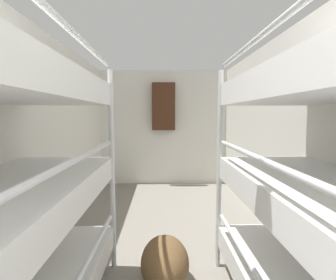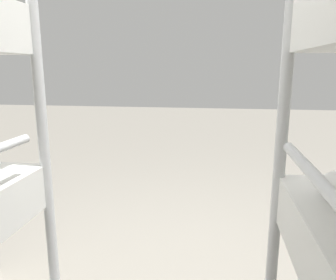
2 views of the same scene
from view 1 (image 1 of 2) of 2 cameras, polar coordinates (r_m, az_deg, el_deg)
wall_left at (r=2.79m, az=-27.61°, el=-0.34°), size 0.06×5.46×2.23m
wall_right at (r=2.82m, az=26.17°, el=-0.21°), size 0.06×5.46×2.23m
wall_back at (r=5.19m, az=-0.99°, el=2.66°), size 2.60×0.06×2.23m
duffel_bag at (r=2.31m, az=-0.68°, el=-25.11°), size 0.39×0.56×0.39m
hanging_coat at (r=5.04m, az=-0.97°, el=7.30°), size 0.44×0.12×0.90m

